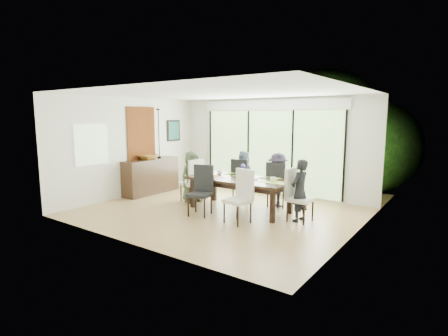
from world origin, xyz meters
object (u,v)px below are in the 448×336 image
Objects in this scene: vase at (243,176)px; sideboard at (151,176)px; person_right_end at (300,191)px; chair_right_end at (300,195)px; person_far_left at (243,176)px; person_far_right at (278,180)px; person_left_end at (192,176)px; bowl at (148,157)px; cup_a at (220,173)px; cup_b at (243,178)px; chair_left_end at (191,180)px; chair_far_right at (278,184)px; chair_near_left at (200,191)px; chair_far_left at (243,180)px; table_top at (240,180)px; cup_c at (273,179)px; laptop at (209,175)px; chair_near_right at (237,197)px.

vase is 3.15m from sideboard.
chair_right_end is at bearing 97.92° from person_right_end.
person_far_right is at bearing 179.09° from person_far_left.
person_left_end is 2.51× the size of bowl.
cup_a is 1.24× the size of cup_b.
person_far_left is at bearing 141.11° from chair_left_end.
chair_near_left is at bearing 48.26° from chair_far_right.
chair_right_end is at bearing 127.85° from chair_far_right.
chair_near_left reaches higher than sideboard.
chair_far_left is 2.75m from sideboard.
chair_right_end reaches higher than table_top.
bowl is at bearing 104.87° from person_left_end.
cup_c is (2.30, 0.10, 0.25)m from chair_left_end.
person_left_end reaches higher than bowl.
person_left_end is 10.40× the size of cup_c.
bowl is at bearing 17.05° from person_far_left.
laptop is at bearing 99.39° from chair_near_left.
chair_far_right is 9.17× the size of vase.
chair_near_left is 1.00m from chair_near_right.
chair_right_end reaches higher than cup_a.
table_top is 1.03m from chair_far_right.
person_far_left is 1.02m from laptop.
chair_near_left is 1.70m from person_far_left.
table_top is at bearing 117.55° from person_far_left.
chair_near_left is at bearing -20.10° from sideboard.
chair_near_right is (-0.05, -1.72, 0.00)m from chair_far_right.
person_far_right is (2.05, 0.83, 0.10)m from chair_left_end.
person_right_end is (0.98, 0.87, 0.10)m from chair_near_right.
cup_a is (-1.25, -0.70, 0.25)m from chair_far_right.
chair_near_right is 1.95m from person_far_left.
chair_near_right is (0.95, -1.72, 0.00)m from chair_far_left.
cup_b is at bearing 121.92° from person_far_left.
chair_near_left is at bearing 87.40° from person_far_left.
cup_c reaches higher than table_top.
chair_near_right reaches higher than laptop.
laptop is at bearing -170.54° from vase.
person_far_right is at bearing 57.34° from vase.
vase is 0.36× the size of laptop.
person_left_end and person_far_left have the same top height.
person_left_end is at bearing 123.35° from chair_near_left.
chair_right_end is 0.85× the size of person_far_right.
cup_b is at bearing 118.53° from chair_far_left.
table_top is 0.95m from person_far_left.
bowl is (-3.23, 0.08, 0.24)m from cup_b.
cup_a is at bearing 4.18° from bowl.
bowl reaches higher than table_top.
bowl is (-2.23, 0.08, 0.28)m from laptop.
chair_right_end is (1.50, 0.00, -0.17)m from table_top.
chair_left_end is at bearing -178.15° from vase.
laptop is 2.66× the size of cup_a.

